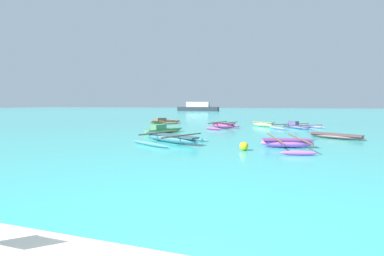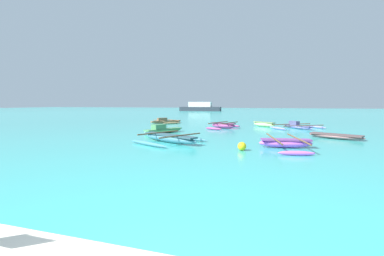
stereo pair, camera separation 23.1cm
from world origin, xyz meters
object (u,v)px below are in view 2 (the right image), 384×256
at_px(moored_boat_4, 223,125).
at_px(moored_boat_2, 163,130).
at_px(moored_boat_7, 297,126).
at_px(moored_boat_1, 169,138).
at_px(moored_boat_0, 336,136).
at_px(moored_boat_3, 286,143).
at_px(moored_boat_6, 264,124).
at_px(distant_ferry, 200,107).
at_px(mooring_buoy_0, 242,146).
at_px(moored_boat_5, 165,121).

bearing_deg(moored_boat_4, moored_boat_2, -106.81).
bearing_deg(moored_boat_7, moored_boat_4, -108.88).
bearing_deg(moored_boat_1, moored_boat_0, 52.85).
bearing_deg(moored_boat_3, moored_boat_4, 107.51).
bearing_deg(moored_boat_6, moored_boat_4, -104.48).
relative_size(moored_boat_0, distant_ferry, 0.27).
xyz_separation_m(moored_boat_4, mooring_buoy_0, (2.66, -10.25, -0.05)).
bearing_deg(moored_boat_0, moored_boat_3, -97.88).
distance_m(moored_boat_4, moored_boat_6, 4.24).
height_order(moored_boat_2, distant_ferry, distant_ferry).
bearing_deg(moored_boat_1, mooring_buoy_0, 9.75).
bearing_deg(moored_boat_2, moored_boat_1, -122.44).
relative_size(moored_boat_0, moored_boat_3, 0.73).
distance_m(moored_boat_1, moored_boat_2, 4.68).
bearing_deg(moored_boat_4, moored_boat_1, -78.74).
relative_size(moored_boat_0, moored_boat_5, 0.84).
height_order(moored_boat_3, mooring_buoy_0, moored_boat_3).
relative_size(moored_boat_4, moored_boat_6, 1.68).
bearing_deg(moored_boat_5, moored_boat_3, -97.44).
relative_size(moored_boat_3, distant_ferry, 0.37).
xyz_separation_m(mooring_buoy_0, distant_ferry, (-17.70, 58.36, 0.84)).
xyz_separation_m(moored_boat_4, moored_boat_6, (3.36, 2.60, 0.00)).
bearing_deg(moored_boat_2, distant_ferry, 41.65).
relative_size(moored_boat_1, moored_boat_3, 0.98).
bearing_deg(moored_boat_7, distant_ferry, 170.70).
xyz_separation_m(moored_boat_0, moored_boat_4, (-7.78, 4.55, 0.08)).
xyz_separation_m(moored_boat_5, mooring_buoy_0, (9.80, -14.24, 0.00)).
bearing_deg(moored_boat_3, moored_boat_2, 143.89).
distance_m(moored_boat_0, moored_boat_4, 9.01).
distance_m(moored_boat_2, moored_boat_5, 9.44).
bearing_deg(moored_boat_5, moored_boat_1, -116.25).
relative_size(moored_boat_2, moored_boat_4, 0.86).
bearing_deg(moored_boat_5, mooring_buoy_0, -105.40).
bearing_deg(moored_boat_7, moored_boat_0, -18.81).
bearing_deg(moored_boat_0, mooring_buoy_0, -103.61).
distance_m(moored_boat_1, distant_ferry, 58.64).
distance_m(moored_boat_2, moored_boat_7, 11.72).
distance_m(moored_boat_0, mooring_buoy_0, 7.67).
distance_m(moored_boat_2, mooring_buoy_0, 8.36).
distance_m(moored_boat_5, distant_ferry, 44.83).
distance_m(moored_boat_2, moored_boat_6, 10.21).
distance_m(moored_boat_3, moored_boat_5, 17.42).
bearing_deg(moored_boat_2, moored_boat_7, -27.21).
bearing_deg(moored_boat_1, distant_ferry, 130.87).
bearing_deg(moored_boat_0, distant_ferry, 141.72).
xyz_separation_m(moored_boat_3, moored_boat_6, (-1.27, 11.46, 0.02)).
height_order(moored_boat_2, mooring_buoy_0, moored_boat_2).
bearing_deg(moored_boat_3, moored_boat_6, 86.26).
xyz_separation_m(moored_boat_1, moored_boat_7, (7.60, 10.56, -0.03)).
xyz_separation_m(moored_boat_1, moored_boat_5, (-5.67, 12.92, -0.04)).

